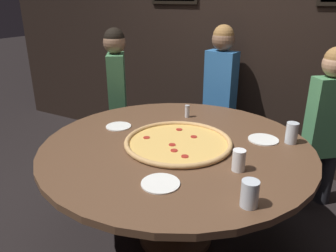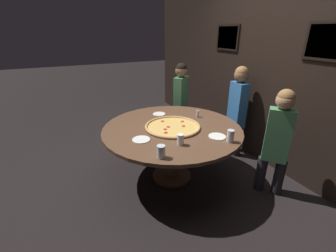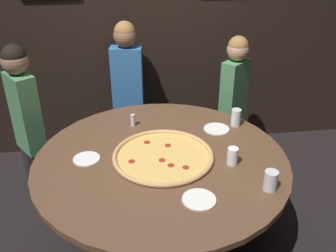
{
  "view_description": "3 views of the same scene",
  "coord_description": "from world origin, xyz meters",
  "px_view_note": "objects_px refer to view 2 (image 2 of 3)",
  "views": [
    {
      "loc": [
        0.9,
        -1.69,
        1.62
      ],
      "look_at": [
        -0.11,
        0.08,
        0.81
      ],
      "focal_mm": 35.0,
      "sensor_mm": 36.0,
      "label": 1
    },
    {
      "loc": [
        2.29,
        -1.19,
        1.85
      ],
      "look_at": [
        0.03,
        -0.07,
        0.78
      ],
      "focal_mm": 24.0,
      "sensor_mm": 36.0,
      "label": 2
    },
    {
      "loc": [
        -0.25,
        -2.12,
        2.15
      ],
      "look_at": [
        0.06,
        0.06,
        0.95
      ],
      "focal_mm": 40.0,
      "sensor_mm": 36.0,
      "label": 3
    }
  ],
  "objects_px": {
    "diner_far_right": "(278,138)",
    "giant_pizza": "(172,127)",
    "condiment_shaker": "(198,114)",
    "white_plate_right_side": "(217,136)",
    "diner_centre_back": "(181,98)",
    "drink_cup_beside_pizza": "(230,136)",
    "white_plate_far_back": "(141,139)",
    "drink_cup_near_left": "(161,152)",
    "drink_cup_near_right": "(180,140)",
    "white_plate_beside_cup": "(159,114)",
    "diner_side_right": "(237,106)",
    "dining_table": "(172,135)"
  },
  "relations": [
    {
      "from": "dining_table",
      "to": "diner_side_right",
      "type": "relative_size",
      "value": 1.24
    },
    {
      "from": "drink_cup_beside_pizza",
      "to": "white_plate_beside_cup",
      "type": "xyz_separation_m",
      "value": [
        -1.14,
        -0.33,
        -0.06
      ]
    },
    {
      "from": "white_plate_right_side",
      "to": "drink_cup_near_right",
      "type": "bearing_deg",
      "value": -91.95
    },
    {
      "from": "diner_centre_back",
      "to": "drink_cup_beside_pizza",
      "type": "bearing_deg",
      "value": -135.19
    },
    {
      "from": "drink_cup_near_left",
      "to": "diner_far_right",
      "type": "height_order",
      "value": "diner_far_right"
    },
    {
      "from": "drink_cup_near_left",
      "to": "white_plate_beside_cup",
      "type": "height_order",
      "value": "drink_cup_near_left"
    },
    {
      "from": "dining_table",
      "to": "drink_cup_near_left",
      "type": "relative_size",
      "value": 13.61
    },
    {
      "from": "white_plate_right_side",
      "to": "diner_centre_back",
      "type": "xyz_separation_m",
      "value": [
        -1.49,
        0.36,
        0.03
      ]
    },
    {
      "from": "drink_cup_near_right",
      "to": "condiment_shaker",
      "type": "bearing_deg",
      "value": 134.99
    },
    {
      "from": "condiment_shaker",
      "to": "drink_cup_near_right",
      "type": "bearing_deg",
      "value": -45.01
    },
    {
      "from": "condiment_shaker",
      "to": "diner_far_right",
      "type": "relative_size",
      "value": 0.07
    },
    {
      "from": "dining_table",
      "to": "diner_far_right",
      "type": "relative_size",
      "value": 1.33
    },
    {
      "from": "giant_pizza",
      "to": "diner_side_right",
      "type": "xyz_separation_m",
      "value": [
        -0.19,
        1.22,
        0.04
      ]
    },
    {
      "from": "white_plate_beside_cup",
      "to": "diner_centre_back",
      "type": "relative_size",
      "value": 0.13
    },
    {
      "from": "drink_cup_near_right",
      "to": "diner_far_right",
      "type": "relative_size",
      "value": 0.09
    },
    {
      "from": "white_plate_right_side",
      "to": "diner_centre_back",
      "type": "distance_m",
      "value": 1.53
    },
    {
      "from": "dining_table",
      "to": "drink_cup_near_left",
      "type": "xyz_separation_m",
      "value": [
        0.6,
        -0.43,
        0.18
      ]
    },
    {
      "from": "white_plate_right_side",
      "to": "white_plate_beside_cup",
      "type": "relative_size",
      "value": 1.09
    },
    {
      "from": "white_plate_right_side",
      "to": "dining_table",
      "type": "bearing_deg",
      "value": -144.81
    },
    {
      "from": "giant_pizza",
      "to": "white_plate_right_side",
      "type": "bearing_deg",
      "value": 36.24
    },
    {
      "from": "white_plate_far_back",
      "to": "drink_cup_near_right",
      "type": "bearing_deg",
      "value": 48.51
    },
    {
      "from": "drink_cup_beside_pizza",
      "to": "condiment_shaker",
      "type": "xyz_separation_m",
      "value": [
        -0.8,
        0.1,
        -0.02
      ]
    },
    {
      "from": "diner_centre_back",
      "to": "dining_table",
      "type": "bearing_deg",
      "value": -158.77
    },
    {
      "from": "dining_table",
      "to": "diner_side_right",
      "type": "bearing_deg",
      "value": 98.13
    },
    {
      "from": "dining_table",
      "to": "giant_pizza",
      "type": "distance_m",
      "value": 0.13
    },
    {
      "from": "drink_cup_near_left",
      "to": "diner_centre_back",
      "type": "xyz_separation_m",
      "value": [
        -1.62,
        1.12,
        -0.03
      ]
    },
    {
      "from": "white_plate_far_back",
      "to": "white_plate_beside_cup",
      "type": "xyz_separation_m",
      "value": [
        -0.67,
        0.52,
        0.0
      ]
    },
    {
      "from": "giant_pizza",
      "to": "diner_far_right",
      "type": "relative_size",
      "value": 0.53
    },
    {
      "from": "drink_cup_beside_pizza",
      "to": "white_plate_far_back",
      "type": "xyz_separation_m",
      "value": [
        -0.47,
        -0.85,
        -0.06
      ]
    },
    {
      "from": "dining_table",
      "to": "condiment_shaker",
      "type": "distance_m",
      "value": 0.54
    },
    {
      "from": "white_plate_right_side",
      "to": "diner_centre_back",
      "type": "bearing_deg",
      "value": 166.4
    },
    {
      "from": "dining_table",
      "to": "condiment_shaker",
      "type": "relative_size",
      "value": 17.81
    },
    {
      "from": "diner_far_right",
      "to": "giant_pizza",
      "type": "bearing_deg",
      "value": 10.27
    },
    {
      "from": "white_plate_right_side",
      "to": "diner_side_right",
      "type": "height_order",
      "value": "diner_side_right"
    },
    {
      "from": "drink_cup_near_left",
      "to": "drink_cup_near_right",
      "type": "distance_m",
      "value": 0.33
    },
    {
      "from": "drink_cup_beside_pizza",
      "to": "white_plate_far_back",
      "type": "bearing_deg",
      "value": -119.13
    },
    {
      "from": "drink_cup_near_right",
      "to": "diner_side_right",
      "type": "distance_m",
      "value": 1.49
    },
    {
      "from": "diner_far_right",
      "to": "condiment_shaker",
      "type": "bearing_deg",
      "value": -14.65
    },
    {
      "from": "drink_cup_near_left",
      "to": "white_plate_right_side",
      "type": "bearing_deg",
      "value": 99.69
    },
    {
      "from": "dining_table",
      "to": "drink_cup_near_left",
      "type": "bearing_deg",
      "value": -35.44
    },
    {
      "from": "white_plate_beside_cup",
      "to": "diner_side_right",
      "type": "relative_size",
      "value": 0.13
    },
    {
      "from": "drink_cup_near_left",
      "to": "white_plate_beside_cup",
      "type": "relative_size",
      "value": 0.7
    },
    {
      "from": "giant_pizza",
      "to": "drink_cup_near_left",
      "type": "relative_size",
      "value": 5.45
    },
    {
      "from": "drink_cup_beside_pizza",
      "to": "giant_pizza",
      "type": "bearing_deg",
      "value": -148.51
    },
    {
      "from": "white_plate_beside_cup",
      "to": "diner_far_right",
      "type": "bearing_deg",
      "value": 34.53
    },
    {
      "from": "drink_cup_near_right",
      "to": "white_plate_right_side",
      "type": "bearing_deg",
      "value": 88.05
    },
    {
      "from": "drink_cup_beside_pizza",
      "to": "drink_cup_near_left",
      "type": "height_order",
      "value": "drink_cup_beside_pizza"
    },
    {
      "from": "drink_cup_near_right",
      "to": "diner_far_right",
      "type": "bearing_deg",
      "value": 72.74
    },
    {
      "from": "condiment_shaker",
      "to": "diner_far_right",
      "type": "distance_m",
      "value": 1.06
    },
    {
      "from": "dining_table",
      "to": "drink_cup_beside_pizza",
      "type": "xyz_separation_m",
      "value": [
        0.64,
        0.38,
        0.18
      ]
    }
  ]
}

